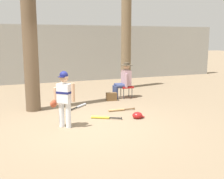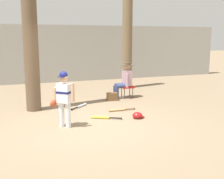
% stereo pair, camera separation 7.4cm
% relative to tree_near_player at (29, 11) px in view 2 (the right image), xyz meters
% --- Properties ---
extents(ground_plane, '(60.00, 60.00, 0.00)m').
position_rel_tree_near_player_xyz_m(ground_plane, '(1.05, -2.01, -2.74)').
color(ground_plane, '#7F6B51').
extents(concrete_back_wall, '(18.00, 0.36, 2.59)m').
position_rel_tree_near_player_xyz_m(concrete_back_wall, '(1.05, 5.03, -1.44)').
color(concrete_back_wall, '#9E9E99').
rests_on(concrete_back_wall, ground).
extents(tree_near_player, '(0.66, 0.66, 6.18)m').
position_rel_tree_near_player_xyz_m(tree_near_player, '(0.00, 0.00, 0.00)').
color(tree_near_player, brown).
rests_on(tree_near_player, ground).
extents(tree_behind_spectator, '(0.61, 0.61, 4.67)m').
position_rel_tree_near_player_xyz_m(tree_behind_spectator, '(3.95, 2.44, -0.71)').
color(tree_behind_spectator, brown).
rests_on(tree_behind_spectator, ground).
extents(young_ballplayer, '(0.57, 0.44, 1.31)m').
position_rel_tree_near_player_xyz_m(young_ballplayer, '(0.51, -1.85, -2.00)').
color(young_ballplayer, white).
rests_on(young_ballplayer, ground).
extents(folding_stool, '(0.43, 0.43, 0.41)m').
position_rel_tree_near_player_xyz_m(folding_stool, '(3.17, 0.62, -2.38)').
color(folding_stool, red).
rests_on(folding_stool, ground).
extents(seated_spectator, '(0.67, 0.54, 1.20)m').
position_rel_tree_near_player_xyz_m(seated_spectator, '(3.07, 0.63, -2.10)').
color(seated_spectator, navy).
rests_on(seated_spectator, ground).
extents(handbag_beside_stool, '(0.36, 0.22, 0.26)m').
position_rel_tree_near_player_xyz_m(handbag_beside_stool, '(2.52, 0.38, -2.61)').
color(handbag_beside_stool, brown).
rests_on(handbag_beside_stool, ground).
extents(bat_aluminum_silver, '(0.60, 0.57, 0.07)m').
position_rel_tree_near_player_xyz_m(bat_aluminum_silver, '(1.33, -0.12, -2.71)').
color(bat_aluminum_silver, '#B7BCC6').
rests_on(bat_aluminum_silver, ground).
extents(bat_wood_tan, '(0.79, 0.09, 0.07)m').
position_rel_tree_near_player_xyz_m(bat_wood_tan, '(2.22, -0.95, -2.71)').
color(bat_wood_tan, tan).
rests_on(bat_wood_tan, ground).
extents(bat_yellow_trainer, '(0.72, 0.44, 0.07)m').
position_rel_tree_near_player_xyz_m(bat_yellow_trainer, '(1.56, -1.52, -2.71)').
color(bat_yellow_trainer, yellow).
rests_on(bat_yellow_trainer, ground).
extents(batting_helmet_red, '(0.31, 0.24, 0.18)m').
position_rel_tree_near_player_xyz_m(batting_helmet_red, '(2.40, -1.80, -2.66)').
color(batting_helmet_red, '#A81919').
rests_on(batting_helmet_red, ground).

